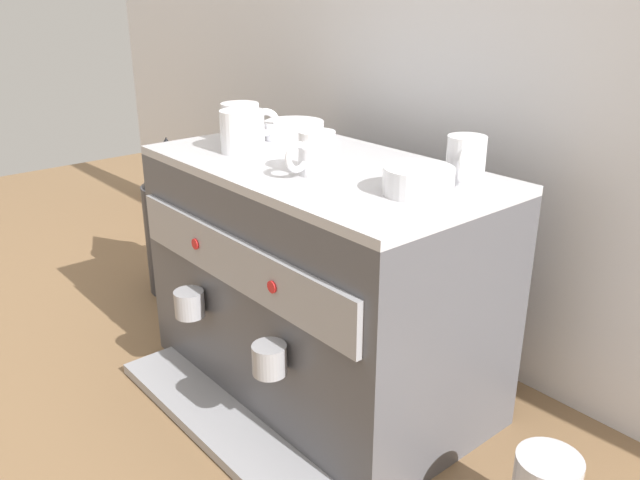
{
  "coord_description": "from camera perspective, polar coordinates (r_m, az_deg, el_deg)",
  "views": [
    {
      "loc": [
        0.86,
        -0.73,
        0.75
      ],
      "look_at": [
        0.0,
        0.0,
        0.31
      ],
      "focal_mm": 36.59,
      "sensor_mm": 36.0,
      "label": 1
    }
  ],
  "objects": [
    {
      "name": "ground_plane",
      "position": [
        1.35,
        0.0,
        -12.23
      ],
      "size": [
        4.0,
        4.0,
        0.0
      ],
      "primitive_type": "plane",
      "color": "brown"
    },
    {
      "name": "tiled_backsplash_wall",
      "position": [
        1.37,
        10.68,
        13.45
      ],
      "size": [
        2.8,
        0.03,
        1.14
      ],
      "primitive_type": "cube",
      "color": "silver",
      "rests_on": "ground_plane"
    },
    {
      "name": "coffee_grinder",
      "position": [
        1.69,
        -12.74,
        1.9
      ],
      "size": [
        0.15,
        0.15,
        0.4
      ],
      "color": "#333338",
      "rests_on": "ground_plane"
    },
    {
      "name": "ceramic_cup_1",
      "position": [
        1.09,
        -0.45,
        7.61
      ],
      "size": [
        0.06,
        0.1,
        0.07
      ],
      "color": "white",
      "rests_on": "espresso_machine"
    },
    {
      "name": "ceramic_cup_2",
      "position": [
        1.25,
        -6.8,
        9.46
      ],
      "size": [
        0.11,
        0.1,
        0.08
      ],
      "color": "white",
      "rests_on": "espresso_machine"
    },
    {
      "name": "ceramic_cup_0",
      "position": [
        1.33,
        -6.77,
        10.17
      ],
      "size": [
        0.09,
        0.1,
        0.08
      ],
      "color": "white",
      "rests_on": "espresso_machine"
    },
    {
      "name": "ceramic_bowl_1",
      "position": [
        1.36,
        -2.27,
        9.58
      ],
      "size": [
        0.12,
        0.12,
        0.03
      ],
      "color": "white",
      "rests_on": "espresso_machine"
    },
    {
      "name": "ceramic_bowl_0",
      "position": [
        1.0,
        8.55,
        5.1
      ],
      "size": [
        0.11,
        0.11,
        0.04
      ],
      "color": "white",
      "rests_on": "espresso_machine"
    },
    {
      "name": "ceramic_cup_3",
      "position": [
        1.07,
        12.61,
        6.86
      ],
      "size": [
        0.07,
        0.09,
        0.07
      ],
      "color": "white",
      "rests_on": "espresso_machine"
    },
    {
      "name": "espresso_machine",
      "position": [
        1.24,
        -0.16,
        -3.64
      ],
      "size": [
        0.66,
        0.47,
        0.45
      ],
      "color": "#4C4C51",
      "rests_on": "ground_plane"
    }
  ]
}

